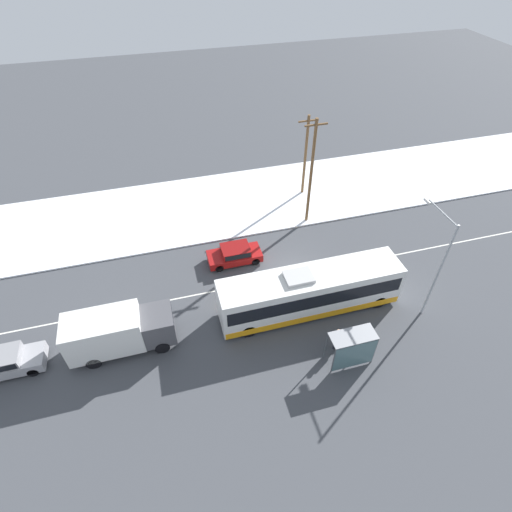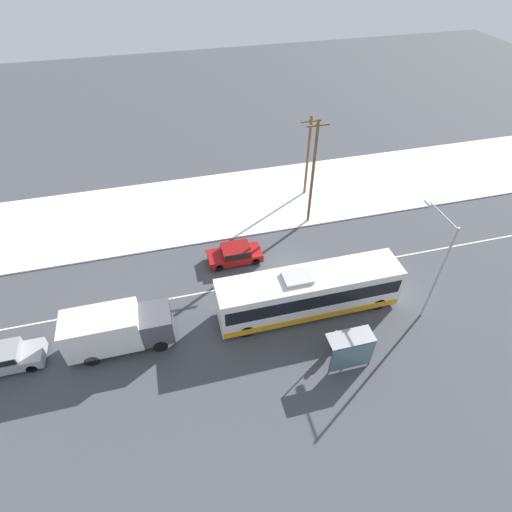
% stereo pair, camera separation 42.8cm
% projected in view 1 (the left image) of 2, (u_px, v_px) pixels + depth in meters
% --- Properties ---
extents(ground_plane, '(120.00, 120.00, 0.00)m').
position_uv_depth(ground_plane, '(292.00, 276.00, 29.89)').
color(ground_plane, '#424449').
extents(snow_lot, '(80.00, 10.20, 0.12)m').
position_uv_depth(snow_lot, '(255.00, 198.00, 37.33)').
color(snow_lot, white).
rests_on(snow_lot, ground_plane).
extents(lane_marking_center, '(60.00, 0.12, 0.00)m').
position_uv_depth(lane_marking_center, '(292.00, 276.00, 29.89)').
color(lane_marking_center, silver).
rests_on(lane_marking_center, ground_plane).
extents(city_bus, '(12.22, 2.57, 3.45)m').
position_uv_depth(city_bus, '(310.00, 292.00, 26.41)').
color(city_bus, white).
rests_on(city_bus, ground_plane).
extents(box_truck, '(6.38, 2.30, 2.94)m').
position_uv_depth(box_truck, '(118.00, 331.00, 24.11)').
color(box_truck, silver).
rests_on(box_truck, ground_plane).
extents(sedan_car, '(4.13, 1.80, 1.38)m').
position_uv_depth(sedan_car, '(235.00, 254.00, 30.57)').
color(sedan_car, maroon).
rests_on(sedan_car, ground_plane).
extents(parked_car_near_truck, '(4.45, 1.80, 1.49)m').
position_uv_depth(parked_car_near_truck, '(3.00, 362.00, 23.45)').
color(parked_car_near_truck, '#9E9EA3').
rests_on(parked_car_near_truck, ground_plane).
extents(pedestrian_at_stop, '(0.66, 0.29, 1.83)m').
position_uv_depth(pedestrian_at_stop, '(338.00, 337.00, 24.39)').
color(pedestrian_at_stop, '#23232D').
rests_on(pedestrian_at_stop, ground_plane).
extents(bus_shelter, '(2.73, 1.20, 2.40)m').
position_uv_depth(bus_shelter, '(353.00, 347.00, 23.22)').
color(bus_shelter, gray).
rests_on(bus_shelter, ground_plane).
extents(streetlamp, '(0.36, 3.17, 7.54)m').
position_uv_depth(streetlamp, '(437.00, 254.00, 24.48)').
color(streetlamp, '#9EA3A8').
rests_on(streetlamp, ground_plane).
extents(utility_pole_roadside, '(1.80, 0.24, 9.25)m').
position_uv_depth(utility_pole_roadside, '(311.00, 172.00, 31.64)').
color(utility_pole_roadside, brown).
rests_on(utility_pole_roadside, ground_plane).
extents(utility_pole_snowlot, '(1.80, 0.24, 7.63)m').
position_uv_depth(utility_pole_snowlot, '(305.00, 155.00, 35.44)').
color(utility_pole_snowlot, brown).
rests_on(utility_pole_snowlot, ground_plane).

